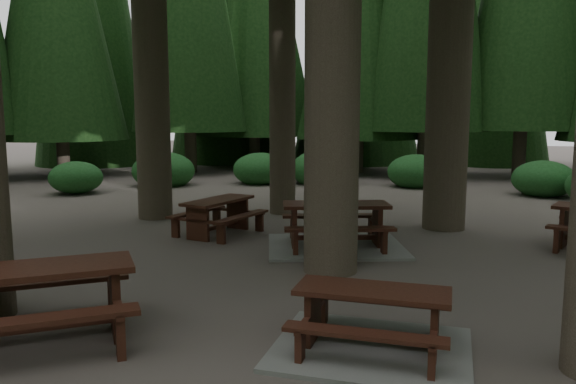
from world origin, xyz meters
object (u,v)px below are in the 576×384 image
(picnic_table_b, at_px, (218,211))
(picnic_table_c, at_px, (336,232))
(picnic_table_a, at_px, (372,332))
(picnic_table_e, at_px, (37,293))

(picnic_table_b, distance_m, picnic_table_c, 2.58)
(picnic_table_b, bearing_deg, picnic_table_c, -87.07)
(picnic_table_a, bearing_deg, picnic_table_b, 128.20)
(picnic_table_b, xyz_separation_m, picnic_table_c, (2.54, -0.44, -0.19))
(picnic_table_a, bearing_deg, picnic_table_c, 106.36)
(picnic_table_a, relative_size, picnic_table_e, 0.79)
(picnic_table_b, height_order, picnic_table_e, picnic_table_e)
(picnic_table_b, height_order, picnic_table_c, picnic_table_c)
(picnic_table_a, distance_m, picnic_table_b, 6.19)
(picnic_table_c, distance_m, picnic_table_e, 5.65)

